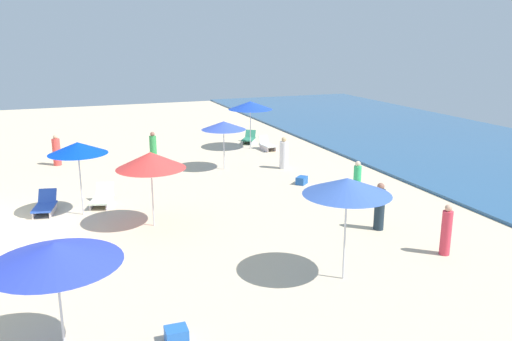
{
  "coord_description": "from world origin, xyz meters",
  "views": [
    {
      "loc": [
        17.5,
        2.3,
        6.1
      ],
      "look_at": [
        0.05,
        8.93,
        1.2
      ],
      "focal_mm": 36.59,
      "sensor_mm": 36.0,
      "label": 1
    }
  ],
  "objects_px": {
    "umbrella_4": "(55,253)",
    "beachgoer_4": "(380,208)",
    "beachgoer_2": "(153,151)",
    "umbrella_3": "(78,148)",
    "cooler_box_0": "(176,335)",
    "beachgoer_5": "(57,151)",
    "umbrella_1": "(151,160)",
    "lounge_chair_2_1": "(267,145)",
    "lounge_chair_3_0": "(102,198)",
    "beachgoer_0": "(284,154)",
    "cooler_box_1": "(302,180)",
    "umbrella_5": "(224,126)",
    "lounge_chair_3_1": "(45,205)",
    "umbrella_2": "(250,105)",
    "umbrella_0": "(347,186)",
    "beachgoer_1": "(446,231)",
    "beachgoer_3": "(357,181)",
    "lounge_chair_2_0": "(249,139)"
  },
  "relations": [
    {
      "from": "beachgoer_2",
      "to": "cooler_box_1",
      "type": "xyz_separation_m",
      "value": [
        4.97,
        5.31,
        -0.65
      ]
    },
    {
      "from": "umbrella_4",
      "to": "beachgoer_5",
      "type": "xyz_separation_m",
      "value": [
        -16.48,
        0.03,
        -1.53
      ]
    },
    {
      "from": "beachgoer_0",
      "to": "umbrella_1",
      "type": "bearing_deg",
      "value": -166.62
    },
    {
      "from": "lounge_chair_2_1",
      "to": "umbrella_5",
      "type": "bearing_deg",
      "value": -142.54
    },
    {
      "from": "umbrella_2",
      "to": "umbrella_3",
      "type": "bearing_deg",
      "value": -48.71
    },
    {
      "from": "beachgoer_5",
      "to": "cooler_box_0",
      "type": "relative_size",
      "value": 3.24
    },
    {
      "from": "beachgoer_2",
      "to": "beachgoer_4",
      "type": "bearing_deg",
      "value": -104.53
    },
    {
      "from": "umbrella_3",
      "to": "beachgoer_0",
      "type": "xyz_separation_m",
      "value": [
        -3.42,
        9.14,
        -1.69
      ]
    },
    {
      "from": "beachgoer_0",
      "to": "beachgoer_4",
      "type": "xyz_separation_m",
      "value": [
        8.3,
        -0.32,
        0.05
      ]
    },
    {
      "from": "umbrella_3",
      "to": "beachgoer_5",
      "type": "xyz_separation_m",
      "value": [
        -7.84,
        -0.76,
        -1.69
      ]
    },
    {
      "from": "beachgoer_0",
      "to": "beachgoer_3",
      "type": "height_order",
      "value": "beachgoer_0"
    },
    {
      "from": "lounge_chair_3_0",
      "to": "cooler_box_0",
      "type": "xyz_separation_m",
      "value": [
        9.71,
        0.63,
        -0.1
      ]
    },
    {
      "from": "umbrella_5",
      "to": "cooler_box_0",
      "type": "bearing_deg",
      "value": -21.4
    },
    {
      "from": "beachgoer_2",
      "to": "cooler_box_1",
      "type": "relative_size",
      "value": 3.31
    },
    {
      "from": "umbrella_2",
      "to": "beachgoer_0",
      "type": "xyz_separation_m",
      "value": [
        4.66,
        -0.06,
        -1.69
      ]
    },
    {
      "from": "umbrella_3",
      "to": "umbrella_4",
      "type": "distance_m",
      "value": 8.67
    },
    {
      "from": "umbrella_1",
      "to": "lounge_chair_3_1",
      "type": "xyz_separation_m",
      "value": [
        -2.63,
        -3.34,
        -1.94
      ]
    },
    {
      "from": "lounge_chair_3_1",
      "to": "cooler_box_1",
      "type": "bearing_deg",
      "value": 12.1
    },
    {
      "from": "beachgoer_5",
      "to": "umbrella_5",
      "type": "bearing_deg",
      "value": 14.57
    },
    {
      "from": "umbrella_3",
      "to": "umbrella_0",
      "type": "bearing_deg",
      "value": 38.41
    },
    {
      "from": "umbrella_1",
      "to": "lounge_chair_3_0",
      "type": "bearing_deg",
      "value": -153.89
    },
    {
      "from": "beachgoer_5",
      "to": "beachgoer_1",
      "type": "bearing_deg",
      "value": -15.05
    },
    {
      "from": "beachgoer_5",
      "to": "umbrella_3",
      "type": "bearing_deg",
      "value": -43.66
    },
    {
      "from": "lounge_chair_3_1",
      "to": "beachgoer_0",
      "type": "distance_m",
      "value": 10.74
    },
    {
      "from": "umbrella_2",
      "to": "lounge_chair_3_1",
      "type": "distance_m",
      "value": 12.97
    },
    {
      "from": "beachgoer_0",
      "to": "cooler_box_1",
      "type": "distance_m",
      "value": 2.76
    },
    {
      "from": "beachgoer_2",
      "to": "beachgoer_5",
      "type": "relative_size",
      "value": 1.16
    },
    {
      "from": "umbrella_1",
      "to": "lounge_chair_3_0",
      "type": "xyz_separation_m",
      "value": [
        -2.83,
        -1.39,
        -1.95
      ]
    },
    {
      "from": "umbrella_5",
      "to": "umbrella_4",
      "type": "bearing_deg",
      "value": -29.42
    },
    {
      "from": "lounge_chair_3_0",
      "to": "beachgoer_0",
      "type": "relative_size",
      "value": 1.0
    },
    {
      "from": "beachgoer_0",
      "to": "cooler_box_0",
      "type": "distance_m",
      "value": 14.54
    },
    {
      "from": "lounge_chair_2_0",
      "to": "cooler_box_0",
      "type": "relative_size",
      "value": 3.07
    },
    {
      "from": "umbrella_4",
      "to": "beachgoer_4",
      "type": "height_order",
      "value": "umbrella_4"
    },
    {
      "from": "lounge_chair_2_1",
      "to": "umbrella_4",
      "type": "xyz_separation_m",
      "value": [
        16.02,
        -10.69,
        1.93
      ]
    },
    {
      "from": "beachgoer_2",
      "to": "beachgoer_5",
      "type": "distance_m",
      "value": 4.75
    },
    {
      "from": "beachgoer_0",
      "to": "lounge_chair_3_0",
      "type": "bearing_deg",
      "value": 172.82
    },
    {
      "from": "lounge_chair_3_1",
      "to": "beachgoer_1",
      "type": "relative_size",
      "value": 0.98
    },
    {
      "from": "umbrella_3",
      "to": "lounge_chair_3_1",
      "type": "bearing_deg",
      "value": -117.92
    },
    {
      "from": "lounge_chair_3_1",
      "to": "cooler_box_0",
      "type": "bearing_deg",
      "value": -63.15
    },
    {
      "from": "umbrella_3",
      "to": "cooler_box_0",
      "type": "relative_size",
      "value": 5.65
    },
    {
      "from": "umbrella_5",
      "to": "beachgoer_4",
      "type": "xyz_separation_m",
      "value": [
        9.15,
        2.33,
        -1.33
      ]
    },
    {
      "from": "umbrella_1",
      "to": "lounge_chair_2_1",
      "type": "xyz_separation_m",
      "value": [
        -9.36,
        7.79,
        -1.93
      ]
    },
    {
      "from": "umbrella_5",
      "to": "umbrella_1",
      "type": "bearing_deg",
      "value": -35.08
    },
    {
      "from": "lounge_chair_3_0",
      "to": "umbrella_5",
      "type": "distance_m",
      "value": 6.94
    },
    {
      "from": "umbrella_0",
      "to": "beachgoer_5",
      "type": "relative_size",
      "value": 1.82
    },
    {
      "from": "beachgoer_0",
      "to": "cooler_box_0",
      "type": "height_order",
      "value": "beachgoer_0"
    },
    {
      "from": "umbrella_0",
      "to": "beachgoer_1",
      "type": "relative_size",
      "value": 1.8
    },
    {
      "from": "umbrella_2",
      "to": "lounge_chair_3_1",
      "type": "height_order",
      "value": "umbrella_2"
    },
    {
      "from": "beachgoer_1",
      "to": "cooler_box_0",
      "type": "xyz_separation_m",
      "value": [
        1.61,
        -8.11,
        -0.54
      ]
    },
    {
      "from": "beachgoer_3",
      "to": "cooler_box_1",
      "type": "bearing_deg",
      "value": -153.92
    }
  ]
}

